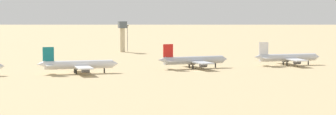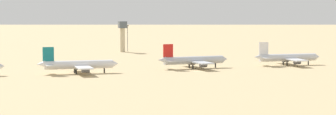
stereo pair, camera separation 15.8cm
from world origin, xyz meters
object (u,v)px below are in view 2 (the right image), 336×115
(parked_jet_red_2, at_px, (193,60))
(light_pole_west, at_px, (127,37))
(parked_jet_teal_1, at_px, (78,65))
(control_tower, at_px, (123,33))
(parked_jet_white_3, at_px, (287,58))

(parked_jet_red_2, xyz_separation_m, light_pole_west, (-3.18, 127.18, 5.84))
(parked_jet_teal_1, bearing_deg, control_tower, 69.11)
(parked_jet_white_3, relative_size, control_tower, 1.87)
(parked_jet_teal_1, distance_m, parked_jet_red_2, 61.49)
(parked_jet_red_2, height_order, control_tower, control_tower)
(parked_jet_teal_1, bearing_deg, parked_jet_red_2, 9.31)
(parked_jet_white_3, distance_m, control_tower, 136.52)
(parked_jet_teal_1, xyz_separation_m, parked_jet_white_3, (114.63, 10.92, -0.10))
(parked_jet_red_2, bearing_deg, control_tower, 89.05)
(parked_jet_white_3, xyz_separation_m, control_tower, (-61.12, 121.80, 8.19))
(parked_jet_teal_1, distance_m, parked_jet_white_3, 115.15)
(control_tower, height_order, light_pole_west, control_tower)
(parked_jet_white_3, distance_m, light_pole_west, 137.55)
(parked_jet_teal_1, relative_size, parked_jet_red_2, 1.01)
(parked_jet_teal_1, bearing_deg, parked_jet_white_3, 6.51)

